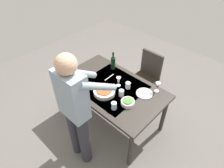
# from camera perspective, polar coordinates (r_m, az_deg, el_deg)

# --- Properties ---
(ground_plane) EXTENTS (6.00, 6.00, 0.00)m
(ground_plane) POSITION_cam_1_polar(r_m,az_deg,el_deg) (3.37, -0.00, -10.39)
(ground_plane) COLOR #66605B
(dining_table) EXTENTS (1.54, 0.93, 0.75)m
(dining_table) POSITION_cam_1_polar(r_m,az_deg,el_deg) (2.87, -0.00, -1.88)
(dining_table) COLOR #332D28
(dining_table) RESTS_ON ground_plane
(chair_near) EXTENTS (0.40, 0.40, 0.91)m
(chair_near) POSITION_cam_1_polar(r_m,az_deg,el_deg) (3.46, 10.21, 2.91)
(chair_near) COLOR black
(chair_near) RESTS_ON ground_plane
(person_server) EXTENTS (0.42, 0.61, 1.69)m
(person_server) POSITION_cam_1_polar(r_m,az_deg,el_deg) (2.28, -10.59, -6.90)
(person_server) COLOR #2D2D38
(person_server) RESTS_ON ground_plane
(wine_bottle) EXTENTS (0.07, 0.07, 0.30)m
(wine_bottle) POSITION_cam_1_polar(r_m,az_deg,el_deg) (3.10, 0.33, 6.24)
(wine_bottle) COLOR black
(wine_bottle) RESTS_ON dining_table
(wine_glass_left) EXTENTS (0.07, 0.07, 0.15)m
(wine_glass_left) POSITION_cam_1_polar(r_m,az_deg,el_deg) (2.77, 1.93, 1.17)
(wine_glass_left) COLOR white
(wine_glass_left) RESTS_ON dining_table
(wine_glass_right) EXTENTS (0.07, 0.07, 0.15)m
(wine_glass_right) POSITION_cam_1_polar(r_m,az_deg,el_deg) (2.75, 13.21, -0.41)
(wine_glass_right) COLOR white
(wine_glass_right) RESTS_ON dining_table
(water_cup_near_left) EXTENTS (0.07, 0.07, 0.10)m
(water_cup_near_left) POSITION_cam_1_polar(r_m,az_deg,el_deg) (2.65, 2.74, -2.66)
(water_cup_near_left) COLOR silver
(water_cup_near_left) RESTS_ON dining_table
(water_cup_near_right) EXTENTS (0.07, 0.07, 0.10)m
(water_cup_near_right) POSITION_cam_1_polar(r_m,az_deg,el_deg) (2.77, 4.67, -0.41)
(water_cup_near_right) COLOR silver
(water_cup_near_right) RESTS_ON dining_table
(water_cup_far_left) EXTENTS (0.07, 0.07, 0.10)m
(water_cup_far_left) POSITION_cam_1_polar(r_m,az_deg,el_deg) (2.48, 0.56, -6.36)
(water_cup_far_left) COLOR silver
(water_cup_far_left) RESTS_ON dining_table
(serving_bowl_pasta) EXTENTS (0.30, 0.30, 0.07)m
(serving_bowl_pasta) POSITION_cam_1_polar(r_m,az_deg,el_deg) (2.70, -2.26, -2.20)
(serving_bowl_pasta) COLOR silver
(serving_bowl_pasta) RESTS_ON dining_table
(side_bowl_salad) EXTENTS (0.18, 0.18, 0.07)m
(side_bowl_salad) POSITION_cam_1_polar(r_m,az_deg,el_deg) (2.56, 4.62, -5.31)
(side_bowl_salad) COLOR silver
(side_bowl_salad) RESTS_ON dining_table
(dinner_plate_near) EXTENTS (0.23, 0.23, 0.01)m
(dinner_plate_near) POSITION_cam_1_polar(r_m,az_deg,el_deg) (2.74, 9.45, -2.73)
(dinner_plate_near) COLOR silver
(dinner_plate_near) RESTS_ON dining_table
(table_knife) EXTENTS (0.02, 0.20, 0.00)m
(table_knife) POSITION_cam_1_polar(r_m,az_deg,el_deg) (2.98, -0.81, 1.98)
(table_knife) COLOR silver
(table_knife) RESTS_ON dining_table
(table_fork) EXTENTS (0.03, 0.18, 0.00)m
(table_fork) POSITION_cam_1_polar(r_m,az_deg,el_deg) (2.90, -10.35, -0.06)
(table_fork) COLOR silver
(table_fork) RESTS_ON dining_table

